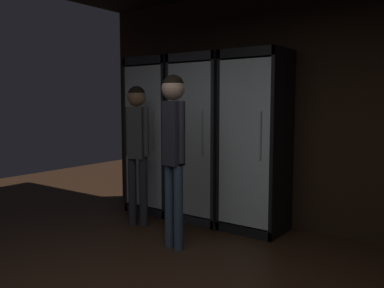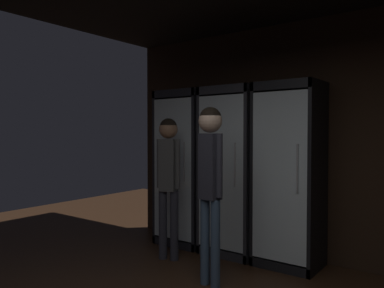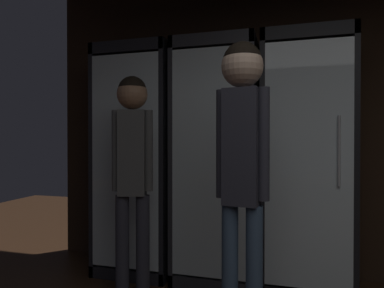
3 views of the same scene
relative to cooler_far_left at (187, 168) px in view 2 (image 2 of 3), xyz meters
name	(u,v)px [view 2 (image 2 of 3)]	position (x,y,z in m)	size (l,w,h in m)	color
wall_back	(350,141)	(2.03, 0.28, 0.39)	(6.00, 0.06, 2.80)	black
cooler_far_left	(187,168)	(0.00, 0.00, 0.00)	(0.69, 0.58, 2.05)	black
cooler_left	(234,171)	(0.73, 0.00, 0.00)	(0.69, 0.58, 2.05)	#2B2B30
cooler_center	(290,175)	(1.47, 0.00, 0.00)	(0.69, 0.58, 2.05)	black
shopper_near	(210,168)	(1.08, -1.05, 0.14)	(0.30, 0.23, 1.74)	#384C66
shopper_far	(168,169)	(0.25, -0.69, 0.05)	(0.29, 0.22, 1.66)	#2D2D38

